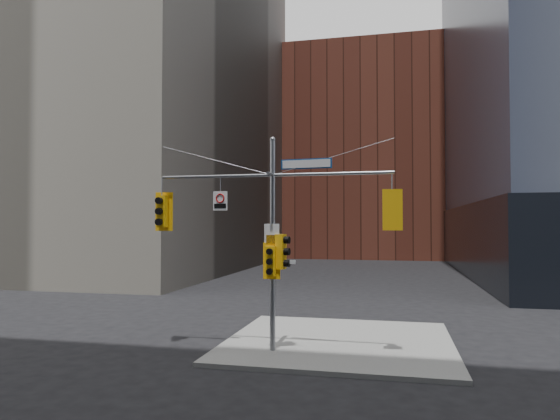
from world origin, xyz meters
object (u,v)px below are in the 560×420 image
at_px(traffic_light_pole_side, 282,252).
at_px(street_sign_blade, 306,164).
at_px(traffic_light_west_arm, 162,211).
at_px(traffic_light_pole_front, 271,261).
at_px(regulatory_sign_arm, 220,200).
at_px(signal_assembly, 273,222).
at_px(traffic_light_east_arm, 392,210).

height_order(traffic_light_pole_side, street_sign_blade, street_sign_blade).
distance_m(traffic_light_west_arm, traffic_light_pole_front, 4.39).
xyz_separation_m(traffic_light_pole_front, regulatory_sign_arm, (-1.85, 0.25, 2.04)).
relative_size(signal_assembly, street_sign_blade, 4.61).
relative_size(traffic_light_west_arm, traffic_light_pole_front, 1.14).
bearing_deg(street_sign_blade, traffic_light_pole_side, -174.99).
bearing_deg(street_sign_blade, signal_assembly, -175.11).
relative_size(signal_assembly, regulatory_sign_arm, 12.11).
bearing_deg(traffic_light_east_arm, traffic_light_west_arm, -5.48).
relative_size(traffic_light_east_arm, regulatory_sign_arm, 1.97).
relative_size(traffic_light_west_arm, street_sign_blade, 0.80).
bearing_deg(signal_assembly, traffic_light_pole_side, -0.14).
xyz_separation_m(traffic_light_west_arm, regulatory_sign_arm, (2.19, -0.03, 0.37)).
relative_size(traffic_light_east_arm, traffic_light_pole_side, 1.12).
bearing_deg(traffic_light_east_arm, signal_assembly, -5.37).
height_order(signal_assembly, traffic_light_west_arm, signal_assembly).
relative_size(signal_assembly, traffic_light_west_arm, 5.79).
bearing_deg(traffic_light_east_arm, regulatory_sign_arm, -5.17).
bearing_deg(traffic_light_pole_side, regulatory_sign_arm, 99.79).
distance_m(traffic_light_east_arm, traffic_light_pole_front, 4.27).
distance_m(traffic_light_pole_side, street_sign_blade, 3.03).
xyz_separation_m(traffic_light_west_arm, traffic_light_pole_side, (4.37, -0.01, -1.37)).
height_order(traffic_light_west_arm, traffic_light_pole_side, traffic_light_west_arm).
distance_m(traffic_light_east_arm, regulatory_sign_arm, 5.78).
bearing_deg(traffic_light_pole_front, regulatory_sign_arm, 170.38).
distance_m(signal_assembly, traffic_light_pole_front, 1.32).
distance_m(signal_assembly, traffic_light_pole_side, 1.04).
height_order(signal_assembly, traffic_light_pole_front, signal_assembly).
bearing_deg(signal_assembly, traffic_light_west_arm, 179.81).
height_order(traffic_light_east_arm, street_sign_blade, street_sign_blade).
height_order(traffic_light_pole_front, street_sign_blade, street_sign_blade).
height_order(traffic_light_east_arm, traffic_light_pole_front, traffic_light_east_arm).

